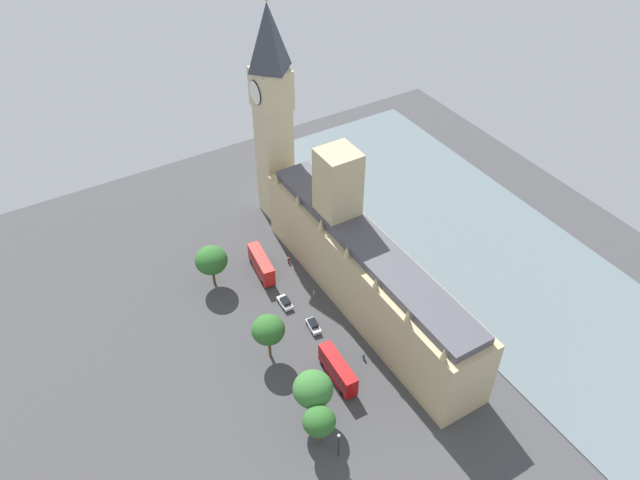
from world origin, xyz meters
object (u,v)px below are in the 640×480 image
(plane_tree_trailing, at_px, (313,389))
(car_silver_by_river_gate, at_px, (313,325))
(double_decker_bus_leading, at_px, (338,369))
(plane_tree_corner, at_px, (268,330))
(car_white_opposite_hall, at_px, (285,302))
(parliament_building, at_px, (363,267))
(pedestrian_near_tower, at_px, (364,357))
(street_lamp_slot_11, at_px, (339,441))
(plane_tree_slot_10, at_px, (211,260))
(double_decker_bus_under_trees, at_px, (261,264))
(clock_tower, at_px, (272,113))
(plane_tree_far_end, at_px, (319,421))
(pedestrian_midblock, at_px, (289,260))
(pedestrian_kerbside, at_px, (314,294))

(plane_tree_trailing, bearing_deg, car_silver_by_river_gate, -120.58)
(double_decker_bus_leading, bearing_deg, car_silver_by_river_gate, -97.61)
(plane_tree_corner, bearing_deg, plane_tree_trailing, 90.74)
(plane_tree_trailing, bearing_deg, car_white_opposite_hall, -108.16)
(parliament_building, bearing_deg, pedestrian_near_tower, 58.15)
(street_lamp_slot_11, bearing_deg, pedestrian_near_tower, -135.67)
(parliament_building, relative_size, car_white_opposite_hall, 14.84)
(plane_tree_corner, relative_size, plane_tree_slot_10, 1.03)
(double_decker_bus_leading, height_order, pedestrian_near_tower, double_decker_bus_leading)
(double_decker_bus_under_trees, relative_size, plane_tree_trailing, 1.01)
(clock_tower, relative_size, car_white_opposite_hall, 12.28)
(plane_tree_far_end, bearing_deg, street_lamp_slot_11, 112.50)
(clock_tower, distance_m, pedestrian_near_tower, 56.22)
(double_decker_bus_under_trees, xyz_separation_m, street_lamp_slot_11, (9.12, 45.71, 1.61))
(plane_tree_far_end, bearing_deg, double_decker_bus_under_trees, -104.17)
(plane_tree_slot_10, bearing_deg, clock_tower, -146.59)
(double_decker_bus_under_trees, bearing_deg, pedestrian_midblock, -174.71)
(parliament_building, relative_size, pedestrian_kerbside, 36.93)
(street_lamp_slot_11, bearing_deg, parliament_building, -129.76)
(plane_tree_slot_10, bearing_deg, car_white_opposite_hall, 125.82)
(double_decker_bus_leading, distance_m, plane_tree_slot_10, 36.30)
(parliament_building, bearing_deg, double_decker_bus_leading, 44.33)
(parliament_building, relative_size, double_decker_bus_under_trees, 5.85)
(pedestrian_kerbside, xyz_separation_m, plane_tree_slot_10, (16.31, -14.39, 5.86))
(pedestrian_midblock, bearing_deg, street_lamp_slot_11, 82.88)
(car_white_opposite_hall, height_order, street_lamp_slot_11, street_lamp_slot_11)
(double_decker_bus_leading, bearing_deg, plane_tree_far_end, 47.49)
(pedestrian_kerbside, height_order, plane_tree_trailing, plane_tree_trailing)
(car_silver_by_river_gate, relative_size, street_lamp_slot_11, 0.73)
(plane_tree_trailing, bearing_deg, street_lamp_slot_11, 88.00)
(pedestrian_kerbside, xyz_separation_m, plane_tree_trailing, (14.94, 25.09, 6.93))
(pedestrian_midblock, xyz_separation_m, plane_tree_trailing, (15.41, 36.90, 6.97))
(plane_tree_far_end, height_order, plane_tree_corner, plane_tree_corner)
(plane_tree_corner, distance_m, street_lamp_slot_11, 24.70)
(double_decker_bus_leading, bearing_deg, street_lamp_slot_11, 60.99)
(plane_tree_trailing, bearing_deg, plane_tree_corner, -89.26)
(pedestrian_kerbside, bearing_deg, plane_tree_corner, -114.56)
(pedestrian_kerbside, relative_size, plane_tree_corner, 0.17)
(parliament_building, height_order, plane_tree_slot_10, parliament_building)
(pedestrian_kerbside, distance_m, plane_tree_slot_10, 22.53)
(pedestrian_kerbside, bearing_deg, plane_tree_trailing, -86.64)
(double_decker_bus_leading, xyz_separation_m, plane_tree_trailing, (7.93, 4.61, 5.06))
(street_lamp_slot_11, bearing_deg, plane_tree_slot_10, -88.74)
(pedestrian_near_tower, xyz_separation_m, plane_tree_far_end, (16.41, 10.92, 5.60))
(parliament_building, height_order, car_silver_by_river_gate, parliament_building)
(plane_tree_slot_10, relative_size, street_lamp_slot_11, 1.58)
(plane_tree_far_end, bearing_deg, pedestrian_midblock, -112.33)
(pedestrian_kerbside, relative_size, plane_tree_far_end, 0.20)
(car_silver_by_river_gate, bearing_deg, pedestrian_kerbside, -114.08)
(car_silver_by_river_gate, relative_size, pedestrian_near_tower, 2.95)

